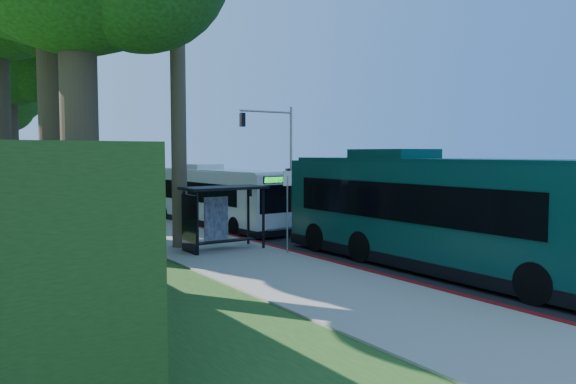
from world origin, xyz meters
TOP-DOWN VIEW (x-y plane):
  - ground at (0.00, 0.00)m, footprint 140.00×140.00m
  - sidewalk at (-7.30, 0.00)m, footprint 4.50×70.00m
  - red_curb at (-5.00, -4.00)m, footprint 0.25×30.00m
  - grass_verge at (-13.00, 5.00)m, footprint 8.00×70.00m
  - bus_shelter at (-7.26, -2.86)m, footprint 3.20×1.51m
  - stop_sign_pole at (-5.40, -5.00)m, footprint 0.35×0.06m
  - traffic_signal_pole at (3.78, 10.00)m, footprint 4.10×0.30m
  - tree_2 at (-11.89, 15.98)m, footprint 8.82×8.40m
  - white_bus at (-3.81, 4.16)m, footprint 3.00×10.99m
  - teal_bus at (-2.60, -9.71)m, footprint 2.90×13.35m
  - pickup at (0.25, 8.17)m, footprint 3.53×6.29m

SIDE VIEW (x-z plane):
  - ground at x=0.00m, z-range 0.00..0.00m
  - grass_verge at x=-13.00m, z-range 0.00..0.06m
  - sidewalk at x=-7.30m, z-range 0.00..0.12m
  - red_curb at x=-5.00m, z-range 0.00..0.13m
  - pickup at x=0.25m, z-range 0.00..1.66m
  - white_bus at x=-3.81m, z-range -0.04..3.20m
  - bus_shelter at x=-7.26m, z-range 0.53..3.08m
  - teal_bus at x=-2.60m, z-range -0.05..3.93m
  - stop_sign_pole at x=-5.40m, z-range 0.50..3.67m
  - traffic_signal_pole at x=3.78m, z-range 0.92..7.92m
  - tree_2 at x=-11.89m, z-range 2.92..18.04m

